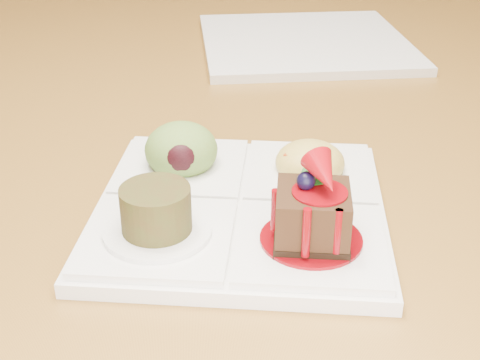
{
  "coord_description": "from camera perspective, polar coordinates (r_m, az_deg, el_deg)",
  "views": [
    {
      "loc": [
        -0.05,
        -1.08,
        1.04
      ],
      "look_at": [
        -0.01,
        -0.61,
        0.79
      ],
      "focal_mm": 50.0,
      "sensor_mm": 36.0,
      "label": 1
    }
  ],
  "objects": [
    {
      "name": "sampler_plate",
      "position": [
        0.54,
        -0.12,
        -1.34
      ],
      "size": [
        0.27,
        0.27,
        0.09
      ],
      "rotation": [
        0.0,
        0.0,
        -0.16
      ],
      "color": "white",
      "rests_on": "dining_table"
    },
    {
      "name": "dining_table",
      "position": [
        1.14,
        -1.76,
        10.26
      ],
      "size": [
        1.0,
        1.8,
        0.75
      ],
      "color": "olive",
      "rests_on": "ground"
    },
    {
      "name": "second_plate",
      "position": [
        0.98,
        5.53,
        11.59
      ],
      "size": [
        0.29,
        0.29,
        0.01
      ],
      "primitive_type": "cube",
      "rotation": [
        0.0,
        0.0,
        0.02
      ],
      "color": "white",
      "rests_on": "dining_table"
    }
  ]
}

